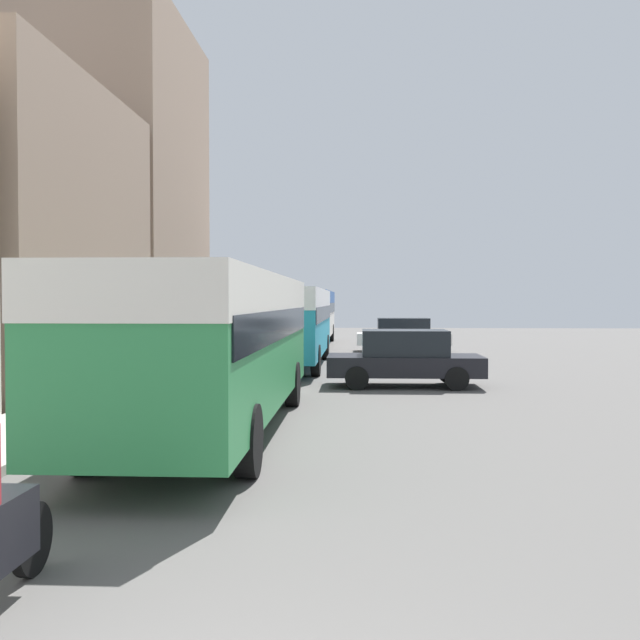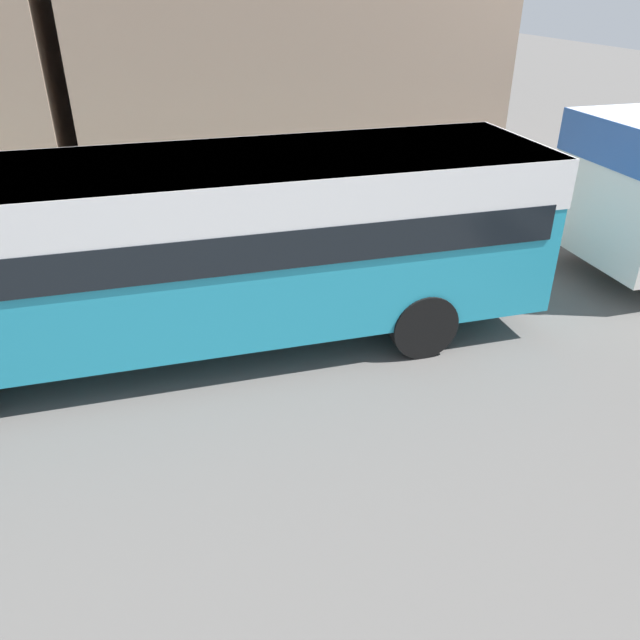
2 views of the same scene
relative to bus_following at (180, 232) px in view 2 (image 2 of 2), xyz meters
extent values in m
cube|color=teal|center=(0.00, 0.00, -0.19)|extent=(2.54, 10.51, 2.30)
cube|color=white|center=(0.00, 0.00, 0.62)|extent=(2.56, 10.56, 0.69)
cube|color=black|center=(0.00, 0.00, 0.10)|extent=(2.59, 10.09, 0.51)
cylinder|color=black|center=(-1.17, 3.26, -1.34)|extent=(0.28, 1.00, 1.00)
cylinder|color=black|center=(1.17, 3.26, -1.34)|extent=(0.28, 1.00, 1.00)
cylinder|color=black|center=(-1.44, 9.13, -1.34)|extent=(0.28, 1.00, 1.00)
camera|label=1|loc=(2.50, -25.65, 0.55)|focal=40.00mm
camera|label=2|loc=(8.38, -0.31, 3.11)|focal=35.00mm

